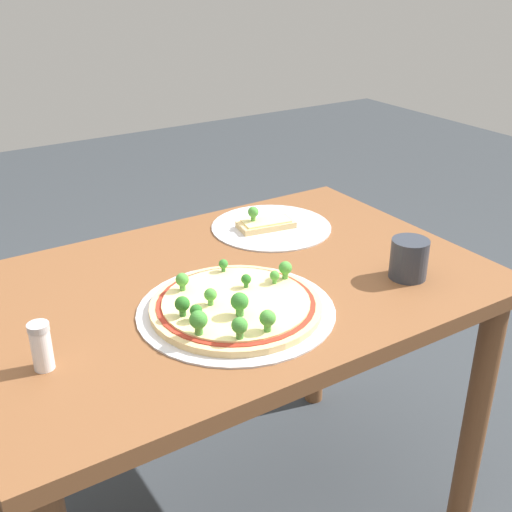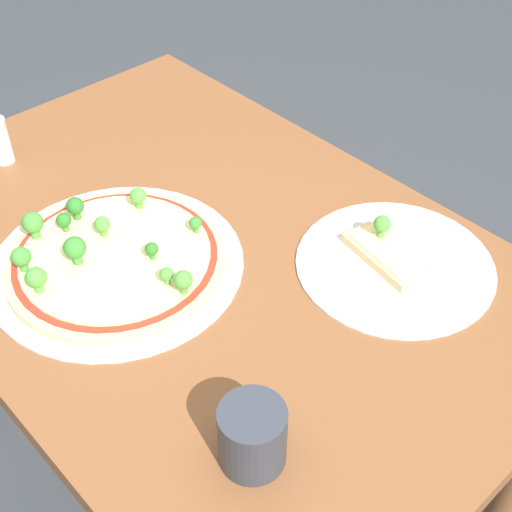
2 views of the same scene
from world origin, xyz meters
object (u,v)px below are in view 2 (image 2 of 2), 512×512
(pizza_tray_slice, at_px, (392,260))
(condiment_shaker, at_px, (0,141))
(dining_table, at_px, (202,295))
(drinking_cup, at_px, (252,436))
(pizza_tray_whole, at_px, (113,258))

(pizza_tray_slice, relative_size, condiment_shaker, 3.52)
(dining_table, height_order, drinking_cup, drinking_cup)
(dining_table, bearing_deg, pizza_tray_whole, 65.10)
(dining_table, bearing_deg, condiment_shaker, 14.11)
(dining_table, xyz_separation_m, pizza_tray_slice, (-0.24, -0.20, 0.12))
(drinking_cup, distance_m, condiment_shaker, 0.78)
(pizza_tray_whole, relative_size, pizza_tray_slice, 1.28)
(dining_table, bearing_deg, pizza_tray_slice, -139.94)
(pizza_tray_slice, height_order, drinking_cup, drinking_cup)
(pizza_tray_whole, relative_size, drinking_cup, 4.47)
(pizza_tray_whole, height_order, pizza_tray_slice, pizza_tray_whole)
(dining_table, relative_size, condiment_shaker, 12.79)
(pizza_tray_whole, bearing_deg, pizza_tray_slice, -132.39)
(condiment_shaker, bearing_deg, pizza_tray_slice, -155.30)
(dining_table, distance_m, condiment_shaker, 0.47)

